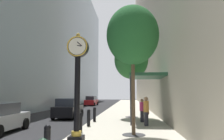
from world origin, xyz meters
TOP-DOWN VIEW (x-y plane):
  - ground_plane at (0.00, 27.00)m, footprint 110.00×110.00m
  - sidewalk_right at (2.64, 30.00)m, footprint 5.28×80.00m
  - building_block_left at (-12.19, 30.00)m, footprint 9.00×80.00m
  - street_clock at (0.83, 6.60)m, footprint 0.84×0.55m
  - bollard_fourth at (0.38, 9.24)m, footprint 0.21×0.21m
  - bollard_fifth at (0.38, 11.44)m, footprint 0.21×0.21m
  - bollard_sixth at (0.38, 13.64)m, footprint 0.21×0.21m
  - street_tree_near at (3.05, 8.82)m, footprint 2.61×2.61m
  - street_tree_mid_near at (3.05, 16.69)m, footprint 2.93×2.93m
  - pedestrian_walking at (3.90, 11.82)m, footprint 0.45×0.52m
  - pedestrian_by_clock at (3.74, 13.62)m, footprint 0.47×0.47m
  - storefront_awning at (4.04, 13.61)m, footprint 2.40×3.60m
  - car_red_mid at (-4.04, 36.90)m, footprint 2.02×4.72m
  - car_black_far at (-2.47, 16.89)m, footprint 2.09×4.37m

SIDE VIEW (x-z plane):
  - ground_plane at x=0.00m, z-range 0.00..0.00m
  - sidewalk_right at x=2.64m, z-range 0.00..0.14m
  - bollard_fourth at x=0.38m, z-range 0.16..1.18m
  - bollard_fifth at x=0.38m, z-range 0.16..1.18m
  - bollard_sixth at x=0.38m, z-range 0.16..1.18m
  - car_black_far at x=-2.47m, z-range -0.03..1.68m
  - car_red_mid at x=-4.04m, z-range -0.03..1.68m
  - pedestrian_by_clock at x=3.74m, z-range 0.18..1.80m
  - pedestrian_walking at x=3.90m, z-range 0.19..1.97m
  - street_clock at x=0.83m, z-range 0.35..4.74m
  - storefront_awning at x=4.04m, z-range 1.63..4.93m
  - street_tree_near at x=3.05m, z-range 1.80..8.18m
  - street_tree_mid_near at x=3.05m, z-range 1.74..8.36m
  - building_block_left at x=-12.19m, z-range 0.00..28.42m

